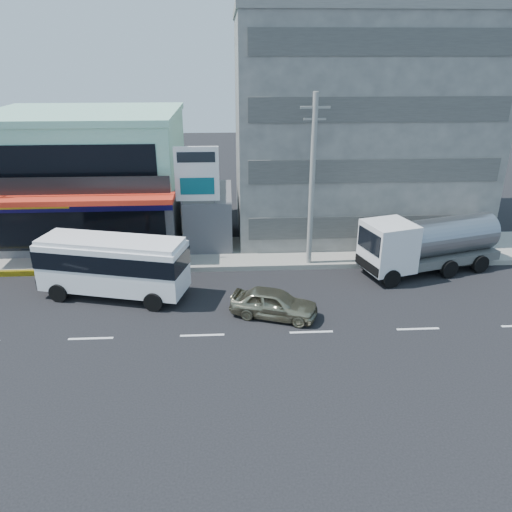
# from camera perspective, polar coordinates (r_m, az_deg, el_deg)

# --- Properties ---
(ground) EXTENTS (120.00, 120.00, 0.00)m
(ground) POSITION_cam_1_polar(r_m,az_deg,el_deg) (23.08, -6.16, -9.00)
(ground) COLOR black
(ground) RESTS_ON ground
(sidewalk) EXTENTS (70.00, 5.00, 0.30)m
(sidewalk) POSITION_cam_1_polar(r_m,az_deg,el_deg) (31.69, 3.65, 0.48)
(sidewalk) COLOR gray
(sidewalk) RESTS_ON ground
(shop_building) EXTENTS (12.40, 11.70, 8.00)m
(shop_building) POSITION_cam_1_polar(r_m,az_deg,el_deg) (35.79, -18.46, 8.43)
(shop_building) COLOR #48484D
(shop_building) RESTS_ON ground
(concrete_building) EXTENTS (16.00, 12.00, 14.00)m
(concrete_building) POSITION_cam_1_polar(r_m,az_deg,el_deg) (36.07, 11.05, 14.13)
(concrete_building) COLOR gray
(concrete_building) RESTS_ON ground
(gap_structure) EXTENTS (3.00, 6.00, 3.50)m
(gap_structure) POSITION_cam_1_polar(r_m,az_deg,el_deg) (33.31, -5.38, 4.47)
(gap_structure) COLOR #48484D
(gap_structure) RESTS_ON ground
(satellite_dish) EXTENTS (1.50, 1.50, 0.15)m
(satellite_dish) POSITION_cam_1_polar(r_m,az_deg,el_deg) (31.83, -5.56, 7.04)
(satellite_dish) COLOR slate
(satellite_dish) RESTS_ON gap_structure
(billboard) EXTENTS (2.60, 0.18, 6.90)m
(billboard) POSITION_cam_1_polar(r_m,az_deg,el_deg) (29.77, -6.74, 8.59)
(billboard) COLOR gray
(billboard) RESTS_ON ground
(utility_pole_near) EXTENTS (1.60, 0.30, 10.00)m
(utility_pole_near) POSITION_cam_1_polar(r_m,az_deg,el_deg) (28.30, 6.42, 8.34)
(utility_pole_near) COLOR #999993
(utility_pole_near) RESTS_ON ground
(minibus) EXTENTS (7.94, 4.22, 3.17)m
(minibus) POSITION_cam_1_polar(r_m,az_deg,el_deg) (26.66, -16.06, -0.72)
(minibus) COLOR white
(minibus) RESTS_ON ground
(sedan) EXTENTS (4.53, 2.98, 1.43)m
(sedan) POSITION_cam_1_polar(r_m,az_deg,el_deg) (24.13, 2.07, -5.41)
(sedan) COLOR tan
(sedan) RESTS_ON ground
(tanker_truck) EXTENTS (8.62, 4.61, 3.26)m
(tanker_truck) POSITION_cam_1_polar(r_m,az_deg,el_deg) (30.17, 18.85, 1.37)
(tanker_truck) COLOR white
(tanker_truck) RESTS_ON ground
(motorcycle_rider) EXTENTS (2.00, 1.32, 2.43)m
(motorcycle_rider) POSITION_cam_1_polar(r_m,az_deg,el_deg) (28.57, -13.73, -1.27)
(motorcycle_rider) COLOR #520C0B
(motorcycle_rider) RESTS_ON ground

